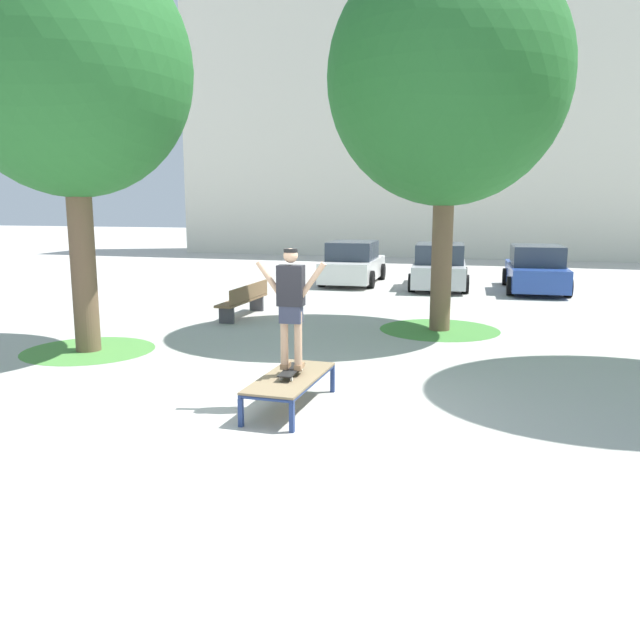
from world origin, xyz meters
name	(u,v)px	position (x,y,z in m)	size (l,w,h in m)	color
ground_plane	(302,413)	(0.00, 0.00, 0.00)	(120.00, 120.00, 0.00)	#B7B5AD
building_facade	(477,116)	(0.81, 27.93, 7.33)	(32.20, 4.00, 14.67)	silver
skate_box	(290,380)	(-0.22, 0.16, 0.41)	(0.80, 1.92, 0.46)	navy
skateboard	(292,370)	(-0.22, 0.21, 0.54)	(0.25, 0.81, 0.09)	black
skater	(291,300)	(-0.22, 0.22, 1.53)	(1.00, 0.30, 1.69)	tan
tree_near_left	(70,70)	(-5.18, 2.48, 5.24)	(4.42, 4.42, 7.59)	brown
grass_patch_near_left	(89,350)	(-5.18, 2.48, 0.00)	(2.54, 2.54, 0.01)	#519342
tree_mid_back	(448,78)	(1.22, 6.50, 5.47)	(5.16, 5.16, 8.20)	brown
grass_patch_mid_back	(439,330)	(1.22, 6.50, 0.00)	(2.72, 2.72, 0.01)	#47893D
car_white	(353,264)	(-2.65, 14.39, 0.69)	(2.05, 4.27, 1.50)	silver
car_silver	(439,267)	(0.46, 13.97, 0.69)	(2.18, 4.33, 1.50)	#B7BABF
car_blue	(536,270)	(3.57, 13.98, 0.69)	(2.10, 4.29, 1.50)	#28479E
park_bench	(244,299)	(-3.70, 6.82, 0.45)	(0.45, 2.40, 0.83)	brown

